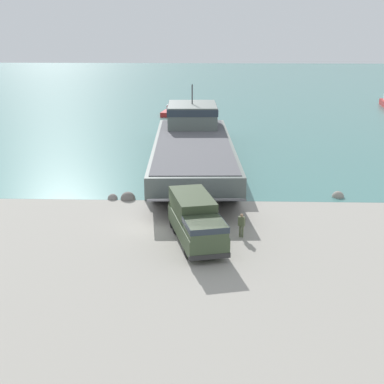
{
  "coord_description": "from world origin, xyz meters",
  "views": [
    {
      "loc": [
        4.19,
        -36.18,
        13.74
      ],
      "look_at": [
        2.86,
        2.78,
        1.74
      ],
      "focal_mm": 50.0,
      "sensor_mm": 36.0,
      "label": 1
    }
  ],
  "objects": [
    {
      "name": "ground_plane",
      "position": [
        0.0,
        0.0,
        0.0
      ],
      "size": [
        240.0,
        240.0,
        0.0
      ],
      "primitive_type": "plane",
      "color": "#9E998E"
    },
    {
      "name": "military_truck",
      "position": [
        3.32,
        -2.81,
        1.51
      ],
      "size": [
        4.33,
        8.09,
        2.89
      ],
      "rotation": [
        0.0,
        0.0,
        -1.33
      ],
      "color": "#3D4C33",
      "rests_on": "ground_plane"
    },
    {
      "name": "shoreline_rock_c",
      "position": [
        -2.63,
        6.19,
        0.0
      ],
      "size": [
        1.25,
        1.25,
        1.25
      ],
      "primitive_type": "sphere",
      "color": "#66605B",
      "rests_on": "ground_plane"
    },
    {
      "name": "water_surface",
      "position": [
        0.0,
        95.95,
        0.0
      ],
      "size": [
        240.0,
        180.0,
        0.01
      ],
      "primitive_type": "cube",
      "color": "#477F7A",
      "rests_on": "ground_plane"
    },
    {
      "name": "shoreline_rock_b",
      "position": [
        15.1,
        7.38,
        0.0
      ],
      "size": [
        1.02,
        1.02,
        1.02
      ],
      "primitive_type": "sphere",
      "color": "gray",
      "rests_on": "ground_plane"
    },
    {
      "name": "soldier_on_ramp",
      "position": [
        6.4,
        -1.98,
        0.98
      ],
      "size": [
        0.5,
        0.41,
        1.69
      ],
      "rotation": [
        0.0,
        0.0,
        4.26
      ],
      "color": "#566042",
      "rests_on": "ground_plane"
    },
    {
      "name": "shoreline_rock_a",
      "position": [
        -3.93,
        6.24,
        0.0
      ],
      "size": [
        0.86,
        0.86,
        0.86
      ],
      "primitive_type": "sphere",
      "color": "gray",
      "rests_on": "ground_plane"
    },
    {
      "name": "landing_craft",
      "position": [
        2.28,
        22.79,
        1.65
      ],
      "size": [
        9.7,
        35.05,
        7.08
      ],
      "rotation": [
        0.0,
        0.0,
        0.04
      ],
      "color": "#56605B",
      "rests_on": "ground_plane"
    },
    {
      "name": "moored_boat_b",
      "position": [
        -2.09,
        52.13,
        0.52
      ],
      "size": [
        3.48,
        7.02,
        1.56
      ],
      "rotation": [
        0.0,
        0.0,
        2.98
      ],
      "color": "#B22323",
      "rests_on": "ground_plane"
    }
  ]
}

